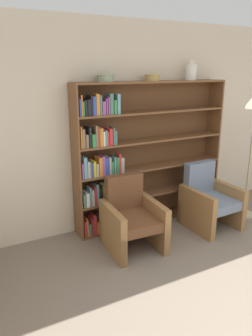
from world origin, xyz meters
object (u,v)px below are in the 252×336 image
(bookshelf, at_px, (136,157))
(armchair_cushioned, at_px, (209,200))
(armchair_leather, at_px, (132,218))
(bowl_cream, at_px, (106,77))
(vase_tall, at_px, (191,72))
(bowl_copper, at_px, (152,77))

(bookshelf, distance_m, armchair_cushioned, 1.19)
(bookshelf, bearing_deg, armchair_leather, -123.61)
(bowl_cream, height_order, vase_tall, vase_tall)
(bookshelf, relative_size, vase_tall, 8.50)
(bookshelf, distance_m, armchair_leather, 0.91)
(bookshelf, height_order, vase_tall, vase_tall)
(bowl_copper, height_order, armchair_leather, bowl_copper)
(bowl_cream, relative_size, vase_tall, 0.86)
(bookshelf, height_order, bowl_copper, bowl_copper)
(bowl_copper, relative_size, armchair_leather, 0.23)
(bowl_copper, bearing_deg, armchair_cushioned, -41.08)
(armchair_leather, relative_size, armchair_cushioned, 1.00)
(vase_tall, height_order, armchair_cushioned, vase_tall)
(bookshelf, bearing_deg, bowl_copper, -3.92)
(armchair_cushioned, bearing_deg, bowl_copper, -43.40)
(armchair_cushioned, bearing_deg, armchair_leather, -2.31)
(armchair_leather, distance_m, armchair_cushioned, 1.23)
(bowl_copper, xyz_separation_m, armchair_cushioned, (0.63, -0.55, -1.65))
(armchair_leather, bearing_deg, armchair_cushioned, -176.80)
(vase_tall, xyz_separation_m, armchair_cushioned, (0.00, -0.55, -1.72))
(bowl_cream, distance_m, vase_tall, 1.30)
(bookshelf, height_order, bowl_cream, bowl_cream)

